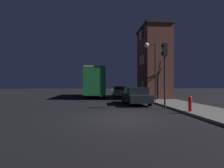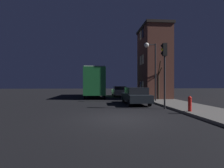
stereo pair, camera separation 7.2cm
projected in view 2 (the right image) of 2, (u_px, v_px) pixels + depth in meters
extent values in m
plane|color=black|center=(121.00, 118.00, 9.07)|extent=(120.00, 120.00, 0.00)
cube|color=#514F4C|center=(221.00, 115.00, 9.54)|extent=(3.23, 60.00, 0.15)
cube|color=brown|center=(154.00, 63.00, 21.06)|extent=(2.93, 4.74, 8.23)
cube|color=black|center=(154.00, 28.00, 21.06)|extent=(3.17, 4.98, 0.30)
cube|color=#E5C67F|center=(143.00, 86.00, 20.42)|extent=(0.03, 0.70, 1.10)
cube|color=black|center=(141.00, 86.00, 21.44)|extent=(0.03, 0.70, 1.10)
cube|color=#E5C67F|center=(143.00, 59.00, 20.42)|extent=(0.03, 0.70, 1.10)
cube|color=#E5C67F|center=(141.00, 61.00, 21.44)|extent=(0.03, 0.70, 1.10)
cube|color=black|center=(143.00, 33.00, 20.42)|extent=(0.03, 0.70, 1.10)
cube|color=#E5C67F|center=(141.00, 35.00, 21.44)|extent=(0.03, 0.70, 1.10)
cylinder|color=#28282B|center=(155.00, 72.00, 17.09)|extent=(0.14, 0.14, 5.59)
cylinder|color=#28282B|center=(151.00, 45.00, 17.05)|extent=(0.90, 0.09, 0.09)
sphere|color=white|center=(146.00, 45.00, 17.01)|extent=(0.46, 0.46, 0.46)
cylinder|color=#28282B|center=(165.00, 83.00, 12.34)|extent=(0.12, 0.12, 3.76)
cube|color=black|center=(165.00, 50.00, 12.35)|extent=(0.30, 0.24, 0.90)
sphere|color=black|center=(162.00, 46.00, 12.33)|extent=(0.20, 0.20, 0.20)
sphere|color=yellow|center=(162.00, 50.00, 12.33)|extent=(0.20, 0.20, 0.20)
sphere|color=black|center=(162.00, 53.00, 12.33)|extent=(0.20, 0.20, 0.20)
cylinder|color=#2D2319|center=(158.00, 87.00, 18.75)|extent=(0.26, 0.26, 2.53)
cylinder|color=#2D2319|center=(159.00, 68.00, 18.37)|extent=(0.13, 0.86, 1.57)
cylinder|color=#2D2319|center=(160.00, 71.00, 18.36)|extent=(0.22, 0.89, 0.92)
cylinder|color=#2D2319|center=(161.00, 71.00, 19.25)|extent=(1.20, 1.06, 1.08)
cube|color=#1E6B33|center=(95.00, 82.00, 24.09)|extent=(2.51, 9.70, 3.24)
cube|color=black|center=(95.00, 77.00, 24.09)|extent=(2.53, 8.93, 1.17)
cube|color=#B2B2B2|center=(95.00, 70.00, 24.09)|extent=(2.39, 9.22, 0.12)
cylinder|color=black|center=(103.00, 92.00, 27.33)|extent=(0.18, 0.96, 0.96)
cylinder|color=black|center=(88.00, 92.00, 27.14)|extent=(0.18, 0.96, 0.96)
cylinder|color=black|center=(104.00, 95.00, 21.05)|extent=(0.18, 0.96, 0.96)
cylinder|color=black|center=(85.00, 95.00, 20.85)|extent=(0.18, 0.96, 0.96)
cube|color=black|center=(135.00, 97.00, 15.41)|extent=(1.83, 4.75, 0.61)
cube|color=black|center=(136.00, 91.00, 15.17)|extent=(1.61, 2.47, 0.58)
cylinder|color=black|center=(140.00, 99.00, 17.02)|extent=(0.18, 0.60, 0.60)
cylinder|color=black|center=(123.00, 99.00, 16.88)|extent=(0.18, 0.60, 0.60)
cylinder|color=black|center=(150.00, 102.00, 13.94)|extent=(0.18, 0.60, 0.60)
cylinder|color=black|center=(129.00, 103.00, 13.80)|extent=(0.18, 0.60, 0.60)
cube|color=beige|center=(119.00, 92.00, 25.40)|extent=(1.81, 4.62, 0.66)
cube|color=black|center=(119.00, 88.00, 25.17)|extent=(1.59, 2.40, 0.48)
cylinder|color=black|center=(123.00, 93.00, 26.96)|extent=(0.18, 0.64, 0.64)
cylinder|color=black|center=(113.00, 93.00, 26.82)|extent=(0.18, 0.64, 0.64)
cylinder|color=black|center=(126.00, 95.00, 23.97)|extent=(0.18, 0.64, 0.64)
cylinder|color=black|center=(115.00, 95.00, 23.83)|extent=(0.18, 0.64, 0.64)
cylinder|color=red|center=(190.00, 105.00, 10.38)|extent=(0.20, 0.20, 0.75)
sphere|color=red|center=(190.00, 98.00, 10.38)|extent=(0.21, 0.21, 0.21)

